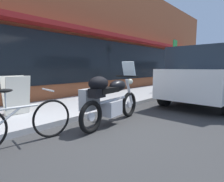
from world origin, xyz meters
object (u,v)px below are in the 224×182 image
touring_motorcycle (108,98)px  parking_sign_pole (174,61)px  sandwich_board_sign (16,95)px  parked_minivan (210,76)px  parked_bicycle (20,122)px

touring_motorcycle → parking_sign_pole: size_ratio=0.86×
touring_motorcycle → sandwich_board_sign: 2.26m
touring_motorcycle → parked_minivan: parked_minivan is taller
parked_minivan → parking_sign_pole: parking_sign_pole is taller
parked_bicycle → parking_sign_pole: parking_sign_pole is taller
touring_motorcycle → parked_bicycle: 1.77m
parked_bicycle → parked_minivan: 5.99m
parked_minivan → parked_bicycle: bearing=167.4°
parked_minivan → sandwich_board_sign: parked_minivan is taller
sandwich_board_sign → touring_motorcycle: bearing=-60.3°
touring_motorcycle → parked_minivan: size_ratio=0.46×
parked_bicycle → parking_sign_pole: bearing=5.6°
parked_minivan → sandwich_board_sign: (-5.22, 2.93, -0.38)m
parked_minivan → touring_motorcycle: bearing=166.8°
touring_motorcycle → sandwich_board_sign: (-1.12, 1.96, -0.01)m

